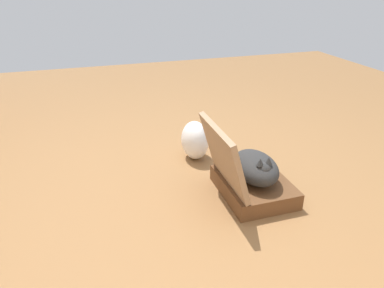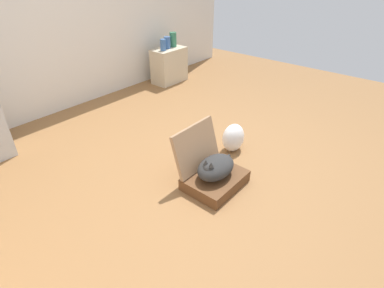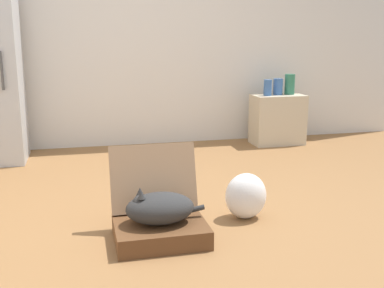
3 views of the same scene
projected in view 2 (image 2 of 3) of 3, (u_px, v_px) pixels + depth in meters
name	position (u px, v px, depth m)	size (l,w,h in m)	color
ground_plane	(197.00, 157.00, 3.26)	(7.68, 7.68, 0.00)	olive
wall_back	(60.00, 7.00, 3.82)	(6.40, 0.15, 2.60)	silver
suitcase_base	(215.00, 180.00, 2.83)	(0.55, 0.43, 0.12)	brown
suitcase_lid	(196.00, 147.00, 2.81)	(0.55, 0.43, 0.04)	#9B7756
cat	(215.00, 167.00, 2.74)	(0.49, 0.28, 0.22)	#2D2D2D
plastic_bag_white	(233.00, 138.00, 3.30)	(0.28, 0.22, 0.31)	white
side_table	(169.00, 65.00, 5.11)	(0.58, 0.33, 0.57)	beige
vase_tall	(163.00, 45.00, 4.81)	(0.09, 0.09, 0.18)	#38609E
vase_short	(173.00, 39.00, 5.01)	(0.11, 0.11, 0.23)	#2D7051
vase_round	(167.00, 43.00, 4.93)	(0.11, 0.11, 0.18)	#38609E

